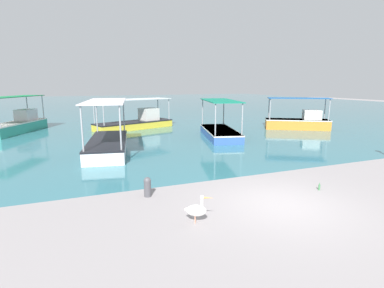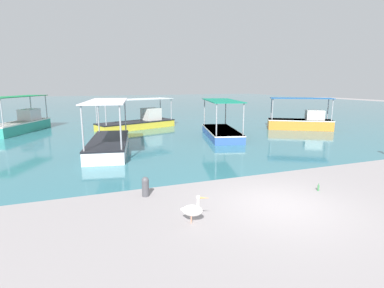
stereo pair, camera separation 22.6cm
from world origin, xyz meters
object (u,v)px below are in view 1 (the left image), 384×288
object	(u,v)px
fishing_boat_near_right	(18,124)
fishing_boat_center	(299,121)
fishing_boat_outer	(137,121)
fishing_boat_far_left	(108,142)
fishing_boat_far_right	(220,130)
pelican	(196,210)
mooring_bollard	(147,186)
glass_bottle	(319,187)

from	to	relation	value
fishing_boat_near_right	fishing_boat_center	distance (m)	22.60
fishing_boat_outer	fishing_boat_far_left	world-z (taller)	fishing_boat_far_left
fishing_boat_outer	fishing_boat_far_right	size ratio (longest dim) A/B	1.14
fishing_boat_outer	fishing_boat_center	distance (m)	13.67
fishing_boat_center	pelican	distance (m)	19.37
fishing_boat_far_right	fishing_boat_center	size ratio (longest dim) A/B	1.17
fishing_boat_far_right	fishing_boat_far_left	xyz separation A→B (m)	(-7.92, -1.87, 0.05)
fishing_boat_near_right	fishing_boat_center	xyz separation A→B (m)	(21.61, -6.60, -0.02)
mooring_bollard	glass_bottle	distance (m)	6.11
fishing_boat_center	glass_bottle	distance (m)	15.32
fishing_boat_far_left	glass_bottle	distance (m)	11.17
fishing_boat_outer	glass_bottle	world-z (taller)	fishing_boat_outer
fishing_boat_outer	pelican	distance (m)	18.29
fishing_boat_far_right	pelican	bearing A→B (deg)	-119.27
fishing_boat_near_right	mooring_bollard	world-z (taller)	fishing_boat_near_right
fishing_boat_center	mooring_bollard	distance (m)	18.51
fishing_boat_far_right	pelican	world-z (taller)	fishing_boat_far_right
fishing_boat_far_right	fishing_boat_near_right	world-z (taller)	fishing_boat_near_right
fishing_boat_far_left	fishing_boat_outer	bearing A→B (deg)	68.66
fishing_boat_far_right	fishing_boat_far_left	size ratio (longest dim) A/B	0.92
fishing_boat_outer	pelican	size ratio (longest dim) A/B	8.73
mooring_bollard	fishing_boat_outer	bearing A→B (deg)	80.21
fishing_boat_center	mooring_bollard	bearing A→B (deg)	-145.73
fishing_boat_far_right	fishing_boat_near_right	size ratio (longest dim) A/B	0.99
fishing_boat_far_left	fishing_boat_near_right	world-z (taller)	fishing_boat_far_left
pelican	mooring_bollard	world-z (taller)	pelican
fishing_boat_near_right	fishing_boat_center	size ratio (longest dim) A/B	1.19
fishing_boat_far_right	fishing_boat_outer	bearing A→B (deg)	126.32
fishing_boat_far_right	mooring_bollard	size ratio (longest dim) A/B	8.99
pelican	mooring_bollard	distance (m)	2.54
fishing_boat_center	glass_bottle	size ratio (longest dim) A/B	19.32
fishing_boat_near_right	glass_bottle	world-z (taller)	fishing_boat_near_right
fishing_boat_center	pelican	size ratio (longest dim) A/B	6.52
fishing_boat_near_right	pelican	xyz separation A→B (m)	(7.12, -19.44, -0.30)
pelican	glass_bottle	distance (m)	5.14
fishing_boat_near_right	fishing_boat_far_left	bearing A→B (deg)	-58.54
glass_bottle	pelican	bearing A→B (deg)	-171.37
mooring_bollard	glass_bottle	xyz separation A→B (m)	(5.88, -1.64, -0.26)
pelican	glass_bottle	bearing A→B (deg)	8.63
fishing_boat_far_right	glass_bottle	xyz separation A→B (m)	(-1.54, -11.04, -0.38)
fishing_boat_outer	fishing_boat_far_left	xyz separation A→B (m)	(-3.23, -8.26, -0.06)
fishing_boat_center	mooring_bollard	size ratio (longest dim) A/B	7.67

